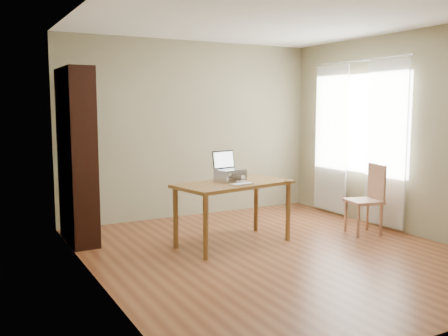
% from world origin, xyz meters
% --- Properties ---
extents(room, '(4.04, 4.54, 2.64)m').
position_xyz_m(room, '(0.03, 0.01, 1.30)').
color(room, '#602F19').
rests_on(room, ground).
extents(bookshelf, '(0.30, 0.90, 2.10)m').
position_xyz_m(bookshelf, '(-1.83, 1.55, 1.05)').
color(bookshelf, black).
rests_on(bookshelf, ground).
extents(curtains, '(0.03, 1.90, 2.25)m').
position_xyz_m(curtains, '(1.92, 0.80, 1.17)').
color(curtains, white).
rests_on(curtains, ground).
extents(desk, '(1.50, 0.95, 0.75)m').
position_xyz_m(desk, '(-0.24, 0.55, 0.65)').
color(desk, brown).
rests_on(desk, ground).
extents(laptop_stand, '(0.32, 0.25, 0.13)m').
position_xyz_m(laptop_stand, '(-0.24, 0.63, 0.83)').
color(laptop_stand, silver).
rests_on(laptop_stand, desk).
extents(laptop, '(0.36, 0.33, 0.23)m').
position_xyz_m(laptop, '(-0.24, 0.68, 0.94)').
color(laptop, silver).
rests_on(laptop, laptop_stand).
extents(keyboard, '(0.29, 0.16, 0.02)m').
position_xyz_m(keyboard, '(-0.25, 0.33, 0.76)').
color(keyboard, silver).
rests_on(keyboard, desk).
extents(coaster, '(0.11, 0.11, 0.01)m').
position_xyz_m(coaster, '(0.39, 0.31, 0.75)').
color(coaster, brown).
rests_on(coaster, desk).
extents(cat, '(0.25, 0.48, 0.15)m').
position_xyz_m(cat, '(-0.20, 0.66, 0.82)').
color(cat, '#453B36').
rests_on(cat, desk).
extents(chair, '(0.48, 0.48, 0.90)m').
position_xyz_m(chair, '(1.54, 0.16, 0.49)').
color(chair, tan).
rests_on(chair, ground).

